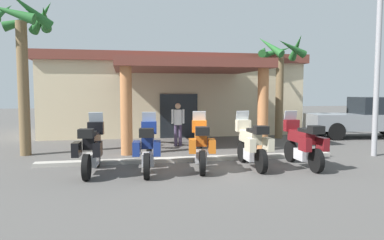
# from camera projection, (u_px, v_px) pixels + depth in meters

# --- Properties ---
(ground_plane) EXTENTS (80.00, 80.00, 0.00)m
(ground_plane) POSITION_uv_depth(u_px,v_px,m) (212.00, 165.00, 10.68)
(ground_plane) COLOR #514F4C
(motel_building) EXTENTS (13.35, 10.54, 4.07)m
(motel_building) POSITION_uv_depth(u_px,v_px,m) (171.00, 94.00, 19.43)
(motel_building) COLOR beige
(motel_building) RESTS_ON ground_plane
(motorcycle_black) EXTENTS (0.73, 2.21, 1.61)m
(motorcycle_black) POSITION_uv_depth(u_px,v_px,m) (91.00, 148.00, 9.46)
(motorcycle_black) COLOR black
(motorcycle_black) RESTS_ON ground_plane
(motorcycle_blue) EXTENTS (0.76, 2.21, 1.61)m
(motorcycle_blue) POSITION_uv_depth(u_px,v_px,m) (148.00, 147.00, 9.59)
(motorcycle_blue) COLOR black
(motorcycle_blue) RESTS_ON ground_plane
(motorcycle_orange) EXTENTS (0.84, 2.20, 1.61)m
(motorcycle_orange) POSITION_uv_depth(u_px,v_px,m) (201.00, 145.00, 10.01)
(motorcycle_orange) COLOR black
(motorcycle_orange) RESTS_ON ground_plane
(motorcycle_cream) EXTENTS (0.70, 2.21, 1.61)m
(motorcycle_cream) POSITION_uv_depth(u_px,v_px,m) (252.00, 144.00, 10.23)
(motorcycle_cream) COLOR black
(motorcycle_cream) RESTS_ON ground_plane
(motorcycle_maroon) EXTENTS (0.71, 2.21, 1.61)m
(motorcycle_maroon) POSITION_uv_depth(u_px,v_px,m) (303.00, 143.00, 10.30)
(motorcycle_maroon) COLOR black
(motorcycle_maroon) RESTS_ON ground_plane
(pedestrian) EXTENTS (0.53, 0.32, 1.74)m
(pedestrian) POSITION_uv_depth(u_px,v_px,m) (178.00, 121.00, 14.37)
(pedestrian) COLOR #3F334C
(pedestrian) RESTS_ON ground_plane
(pickup_truck_gray) EXTENTS (5.42, 2.64, 1.95)m
(pickup_truck_gray) POSITION_uv_depth(u_px,v_px,m) (366.00, 118.00, 16.94)
(pickup_truck_gray) COLOR black
(pickup_truck_gray) RESTS_ON ground_plane
(palm_tree_roadside) EXTENTS (2.31, 2.35, 5.42)m
(palm_tree_roadside) POSITION_uv_depth(u_px,v_px,m) (22.00, 39.00, 11.96)
(palm_tree_roadside) COLOR brown
(palm_tree_roadside) RESTS_ON ground_plane
(palm_tree_near_portico) EXTENTS (2.26, 2.26, 4.90)m
(palm_tree_near_portico) POSITION_uv_depth(u_px,v_px,m) (279.00, 65.00, 16.54)
(palm_tree_near_portico) COLOR brown
(palm_tree_near_portico) RESTS_ON ground_plane
(roadside_sign) EXTENTS (1.40, 0.18, 7.18)m
(roadside_sign) POSITION_uv_depth(u_px,v_px,m) (380.00, 14.00, 11.78)
(roadside_sign) COLOR #99999E
(roadside_sign) RESTS_ON ground_plane
(curb_strip) EXTENTS (9.49, 0.36, 0.12)m
(curb_strip) POSITION_uv_depth(u_px,v_px,m) (192.00, 159.00, 11.27)
(curb_strip) COLOR #ADA89E
(curb_strip) RESTS_ON ground_plane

